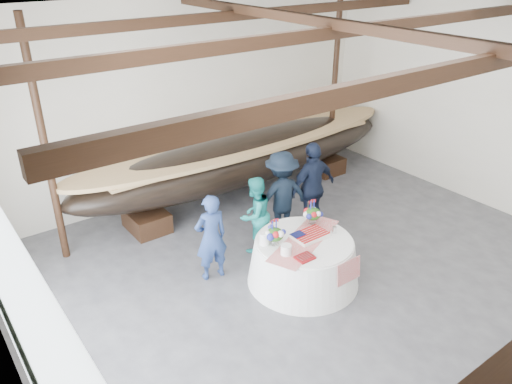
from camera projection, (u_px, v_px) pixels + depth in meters
floor at (380, 317)px, 8.06m from camera, size 10.00×12.00×0.01m
wall_back at (187, 99)px, 11.39m from camera, size 10.00×0.02×4.50m
wall_left at (28, 342)px, 4.40m from camera, size 0.02×12.00×4.50m
ceiling at (420, 27)px, 6.07m from camera, size 10.00×12.00×0.01m
pavilion_structure at (366, 57)px, 6.88m from camera, size 9.80×11.76×4.50m
open_bay at (16, 317)px, 5.33m from camera, size 0.03×7.00×3.20m
longboat_display at (245, 157)px, 11.48m from camera, size 8.48×1.70×1.59m
banquet_table at (303, 261)px, 8.75m from camera, size 1.97×1.97×0.85m
tabletop_items at (296, 229)px, 8.61m from camera, size 1.89×1.23×0.40m
guest_woman_blue at (211, 237)px, 8.70m from camera, size 0.64×0.46×1.64m
guest_woman_teal at (255, 215)px, 9.55m from camera, size 0.86×0.73×1.53m
guest_man_left at (281, 196)px, 9.92m from camera, size 1.31×0.92×1.85m
guest_man_right at (312, 187)px, 10.16m from camera, size 1.14×0.49×1.94m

